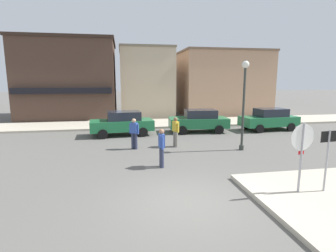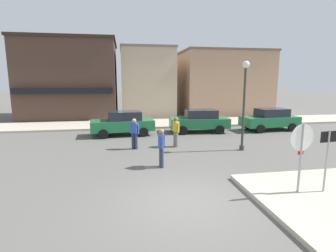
{
  "view_description": "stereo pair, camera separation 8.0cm",
  "coord_description": "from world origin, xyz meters",
  "px_view_note": "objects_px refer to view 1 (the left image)",
  "views": [
    {
      "loc": [
        -1.82,
        -7.02,
        3.55
      ],
      "look_at": [
        0.22,
        4.5,
        1.5
      ],
      "focal_mm": 28.0,
      "sensor_mm": 36.0,
      "label": 1
    },
    {
      "loc": [
        -1.74,
        -7.03,
        3.55
      ],
      "look_at": [
        0.22,
        4.5,
        1.5
      ],
      "focal_mm": 28.0,
      "sensor_mm": 36.0,
      "label": 2
    }
  ],
  "objects_px": {
    "parked_car_second": "(199,120)",
    "pedestrian_crossing_near": "(134,133)",
    "parked_car_third": "(269,119)",
    "parked_car_nearest": "(122,123)",
    "lamp_post": "(244,92)",
    "stop_sign": "(302,149)",
    "pedestrian_kerb_side": "(162,147)",
    "one_way_sign": "(327,154)",
    "pedestrian_crossing_far": "(176,131)"
  },
  "relations": [
    {
      "from": "parked_car_nearest",
      "to": "pedestrian_kerb_side",
      "type": "relative_size",
      "value": 2.56
    },
    {
      "from": "pedestrian_kerb_side",
      "to": "parked_car_second",
      "type": "bearing_deg",
      "value": 62.14
    },
    {
      "from": "parked_car_third",
      "to": "pedestrian_crossing_near",
      "type": "xyz_separation_m",
      "value": [
        -9.8,
        -3.64,
        0.06
      ]
    },
    {
      "from": "parked_car_second",
      "to": "pedestrian_crossing_far",
      "type": "height_order",
      "value": "pedestrian_crossing_far"
    },
    {
      "from": "stop_sign",
      "to": "pedestrian_kerb_side",
      "type": "distance_m",
      "value": 5.14
    },
    {
      "from": "parked_car_nearest",
      "to": "parked_car_third",
      "type": "height_order",
      "value": "same"
    },
    {
      "from": "stop_sign",
      "to": "parked_car_third",
      "type": "bearing_deg",
      "value": 63.53
    },
    {
      "from": "lamp_post",
      "to": "pedestrian_kerb_side",
      "type": "distance_m",
      "value": 5.31
    },
    {
      "from": "parked_car_third",
      "to": "one_way_sign",
      "type": "bearing_deg",
      "value": -112.5
    },
    {
      "from": "one_way_sign",
      "to": "parked_car_nearest",
      "type": "distance_m",
      "value": 12.0
    },
    {
      "from": "parked_car_nearest",
      "to": "pedestrian_crossing_near",
      "type": "relative_size",
      "value": 2.56
    },
    {
      "from": "pedestrian_crossing_far",
      "to": "pedestrian_kerb_side",
      "type": "relative_size",
      "value": 1.0
    },
    {
      "from": "pedestrian_kerb_side",
      "to": "parked_car_third",
      "type": "bearing_deg",
      "value": 37.36
    },
    {
      "from": "parked_car_third",
      "to": "pedestrian_crossing_far",
      "type": "relative_size",
      "value": 2.55
    },
    {
      "from": "parked_car_nearest",
      "to": "pedestrian_crossing_far",
      "type": "distance_m",
      "value": 4.52
    },
    {
      "from": "stop_sign",
      "to": "pedestrian_crossing_near",
      "type": "xyz_separation_m",
      "value": [
        -4.72,
        6.56,
        -0.65
      ]
    },
    {
      "from": "stop_sign",
      "to": "pedestrian_kerb_side",
      "type": "height_order",
      "value": "stop_sign"
    },
    {
      "from": "parked_car_second",
      "to": "pedestrian_crossing_near",
      "type": "distance_m",
      "value": 5.99
    },
    {
      "from": "parked_car_third",
      "to": "pedestrian_kerb_side",
      "type": "bearing_deg",
      "value": -142.64
    },
    {
      "from": "stop_sign",
      "to": "one_way_sign",
      "type": "distance_m",
      "value": 0.84
    },
    {
      "from": "one_way_sign",
      "to": "pedestrian_crossing_near",
      "type": "distance_m",
      "value": 8.67
    },
    {
      "from": "parked_car_second",
      "to": "pedestrian_crossing_near",
      "type": "relative_size",
      "value": 2.56
    },
    {
      "from": "one_way_sign",
      "to": "pedestrian_kerb_side",
      "type": "xyz_separation_m",
      "value": [
        -4.56,
        3.56,
        -0.46
      ]
    },
    {
      "from": "one_way_sign",
      "to": "parked_car_second",
      "type": "relative_size",
      "value": 0.51
    },
    {
      "from": "stop_sign",
      "to": "parked_car_nearest",
      "type": "xyz_separation_m",
      "value": [
        -5.3,
        10.21,
        -0.71
      ]
    },
    {
      "from": "stop_sign",
      "to": "parked_car_second",
      "type": "bearing_deg",
      "value": 90.54
    },
    {
      "from": "pedestrian_kerb_side",
      "to": "stop_sign",
      "type": "bearing_deg",
      "value": -42.7
    },
    {
      "from": "parked_car_nearest",
      "to": "parked_car_third",
      "type": "xyz_separation_m",
      "value": [
        10.38,
        -0.01,
        0.0
      ]
    },
    {
      "from": "lamp_post",
      "to": "parked_car_second",
      "type": "relative_size",
      "value": 1.1
    },
    {
      "from": "parked_car_third",
      "to": "lamp_post",
      "type": "bearing_deg",
      "value": -132.39
    },
    {
      "from": "parked_car_second",
      "to": "parked_car_third",
      "type": "distance_m",
      "value": 5.18
    },
    {
      "from": "pedestrian_crossing_far",
      "to": "pedestrian_kerb_side",
      "type": "height_order",
      "value": "same"
    },
    {
      "from": "parked_car_second",
      "to": "pedestrian_kerb_side",
      "type": "xyz_separation_m",
      "value": [
        -3.65,
        -6.91,
        0.06
      ]
    },
    {
      "from": "lamp_post",
      "to": "parked_car_nearest",
      "type": "distance_m",
      "value": 7.99
    },
    {
      "from": "stop_sign",
      "to": "pedestrian_crossing_far",
      "type": "distance_m",
      "value": 7.14
    },
    {
      "from": "pedestrian_crossing_near",
      "to": "pedestrian_crossing_far",
      "type": "relative_size",
      "value": 1.0
    },
    {
      "from": "pedestrian_crossing_near",
      "to": "pedestrian_crossing_far",
      "type": "xyz_separation_m",
      "value": [
        2.21,
        0.09,
        0.0
      ]
    },
    {
      "from": "parked_car_nearest",
      "to": "pedestrian_crossing_far",
      "type": "relative_size",
      "value": 2.56
    },
    {
      "from": "parked_car_second",
      "to": "pedestrian_crossing_near",
      "type": "height_order",
      "value": "pedestrian_crossing_near"
    },
    {
      "from": "parked_car_third",
      "to": "pedestrian_crossing_near",
      "type": "bearing_deg",
      "value": -159.64
    },
    {
      "from": "parked_car_second",
      "to": "lamp_post",
      "type": "bearing_deg",
      "value": -80.67
    },
    {
      "from": "lamp_post",
      "to": "pedestrian_crossing_near",
      "type": "xyz_separation_m",
      "value": [
        -5.43,
        1.14,
        -2.09
      ]
    },
    {
      "from": "parked_car_nearest",
      "to": "lamp_post",
      "type": "bearing_deg",
      "value": -38.53
    },
    {
      "from": "stop_sign",
      "to": "lamp_post",
      "type": "distance_m",
      "value": 5.65
    },
    {
      "from": "one_way_sign",
      "to": "parked_car_second",
      "type": "height_order",
      "value": "one_way_sign"
    },
    {
      "from": "parked_car_nearest",
      "to": "pedestrian_kerb_side",
      "type": "xyz_separation_m",
      "value": [
        1.55,
        -6.75,
        0.06
      ]
    },
    {
      "from": "pedestrian_crossing_near",
      "to": "pedestrian_kerb_side",
      "type": "distance_m",
      "value": 3.25
    },
    {
      "from": "parked_car_second",
      "to": "pedestrian_crossing_near",
      "type": "xyz_separation_m",
      "value": [
        -4.62,
        -3.81,
        0.06
      ]
    },
    {
      "from": "parked_car_third",
      "to": "pedestrian_crossing_near",
      "type": "distance_m",
      "value": 10.45
    },
    {
      "from": "lamp_post",
      "to": "parked_car_nearest",
      "type": "bearing_deg",
      "value": 141.47
    }
  ]
}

